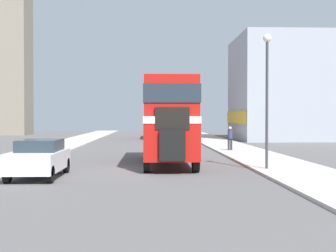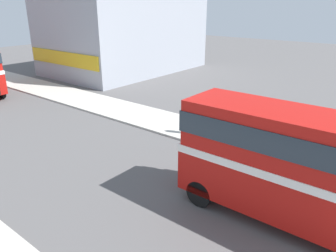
{
  "view_description": "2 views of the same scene",
  "coord_description": "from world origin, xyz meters",
  "px_view_note": "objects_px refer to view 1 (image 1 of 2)",
  "views": [
    {
      "loc": [
        0.51,
        -20.67,
        2.34
      ],
      "look_at": [
        1.41,
        2.92,
        1.92
      ],
      "focal_mm": 50.0,
      "sensor_mm": 36.0,
      "label": 1
    },
    {
      "loc": [
        -8.9,
        0.74,
        7.43
      ],
      "look_at": [
        1.41,
        8.93,
        2.43
      ],
      "focal_mm": 35.0,
      "sensor_mm": 36.0,
      "label": 2
    }
  ],
  "objects_px": {
    "car_parked_near": "(40,158)",
    "double_decker_bus": "(168,115)",
    "street_lamp": "(267,80)",
    "church_tower": "(10,8)",
    "pedestrian_walking": "(230,137)",
    "bus_distant": "(163,117)"
  },
  "relations": [
    {
      "from": "double_decker_bus",
      "to": "pedestrian_walking",
      "type": "height_order",
      "value": "double_decker_bus"
    },
    {
      "from": "car_parked_near",
      "to": "church_tower",
      "type": "xyz_separation_m",
      "value": [
        -14.67,
        46.07,
        16.47
      ]
    },
    {
      "from": "pedestrian_walking",
      "to": "church_tower",
      "type": "bearing_deg",
      "value": 126.74
    },
    {
      "from": "double_decker_bus",
      "to": "street_lamp",
      "type": "relative_size",
      "value": 1.6
    },
    {
      "from": "pedestrian_walking",
      "to": "bus_distant",
      "type": "bearing_deg",
      "value": 101.19
    },
    {
      "from": "car_parked_near",
      "to": "street_lamp",
      "type": "height_order",
      "value": "street_lamp"
    },
    {
      "from": "double_decker_bus",
      "to": "bus_distant",
      "type": "relative_size",
      "value": 0.94
    },
    {
      "from": "church_tower",
      "to": "pedestrian_walking",
      "type": "bearing_deg",
      "value": -53.26
    },
    {
      "from": "car_parked_near",
      "to": "church_tower",
      "type": "height_order",
      "value": "church_tower"
    },
    {
      "from": "double_decker_bus",
      "to": "pedestrian_walking",
      "type": "bearing_deg",
      "value": 60.79
    },
    {
      "from": "car_parked_near",
      "to": "double_decker_bus",
      "type": "bearing_deg",
      "value": 44.91
    },
    {
      "from": "street_lamp",
      "to": "church_tower",
      "type": "bearing_deg",
      "value": 118.52
    },
    {
      "from": "double_decker_bus",
      "to": "street_lamp",
      "type": "bearing_deg",
      "value": -39.16
    },
    {
      "from": "church_tower",
      "to": "street_lamp",
      "type": "bearing_deg",
      "value": -61.48
    },
    {
      "from": "bus_distant",
      "to": "pedestrian_walking",
      "type": "bearing_deg",
      "value": -78.81
    },
    {
      "from": "car_parked_near",
      "to": "pedestrian_walking",
      "type": "bearing_deg",
      "value": 53.79
    },
    {
      "from": "car_parked_near",
      "to": "street_lamp",
      "type": "distance_m",
      "value": 10.08
    },
    {
      "from": "double_decker_bus",
      "to": "pedestrian_walking",
      "type": "distance_m",
      "value": 9.43
    },
    {
      "from": "pedestrian_walking",
      "to": "street_lamp",
      "type": "relative_size",
      "value": 0.27
    },
    {
      "from": "double_decker_bus",
      "to": "street_lamp",
      "type": "xyz_separation_m",
      "value": [
        4.18,
        -3.4,
        1.5
      ]
    },
    {
      "from": "pedestrian_walking",
      "to": "double_decker_bus",
      "type": "bearing_deg",
      "value": -119.21
    },
    {
      "from": "bus_distant",
      "to": "car_parked_near",
      "type": "bearing_deg",
      "value": -99.54
    }
  ]
}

